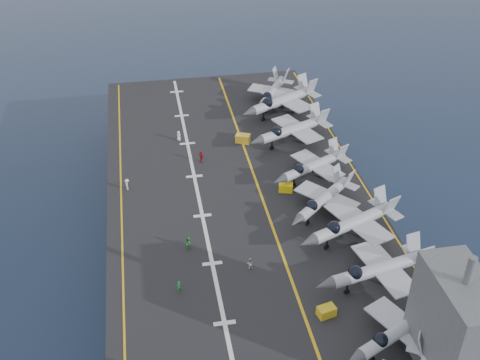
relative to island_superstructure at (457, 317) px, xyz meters
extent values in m
plane|color=#142135|center=(-15.00, 30.00, -17.90)|extent=(500.00, 500.00, 0.00)
cube|color=#56595E|center=(-15.00, 30.00, -12.90)|extent=(36.00, 90.00, 10.00)
cube|color=black|center=(-15.00, 30.00, -7.70)|extent=(38.00, 92.00, 0.40)
cube|color=gold|center=(-12.00, 30.00, -7.48)|extent=(0.35, 90.00, 0.02)
cube|color=silver|center=(-21.00, 30.00, -7.48)|extent=(0.50, 90.00, 0.02)
cube|color=gold|center=(-32.00, 30.00, -7.48)|extent=(0.25, 90.00, 0.02)
cube|color=gold|center=(3.50, 30.00, -7.48)|extent=(0.25, 90.00, 0.02)
imported|color=#268C33|center=(-25.50, 15.81, -6.70)|extent=(1.15, 1.06, 1.59)
imported|color=green|center=(-23.53, 23.42, -6.58)|extent=(0.83, 1.16, 1.83)
imported|color=silver|center=(-31.01, 38.27, -6.62)|extent=(0.78, 1.11, 1.76)
imported|color=#B51315|center=(-19.44, 44.03, -6.55)|extent=(1.32, 1.35, 1.89)
imported|color=white|center=(-22.28, 51.33, -6.64)|extent=(1.20, 1.23, 1.73)
imported|color=silver|center=(-16.53, 18.36, -6.71)|extent=(1.05, 0.79, 1.58)
camera|label=1|loc=(-27.45, -36.08, 42.83)|focal=45.00mm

